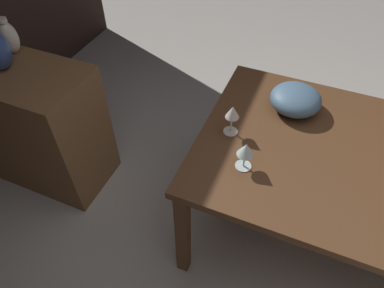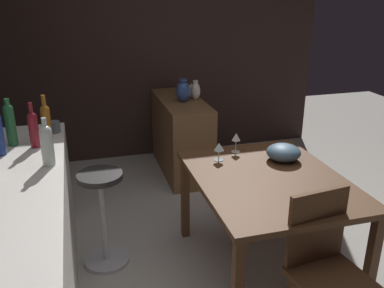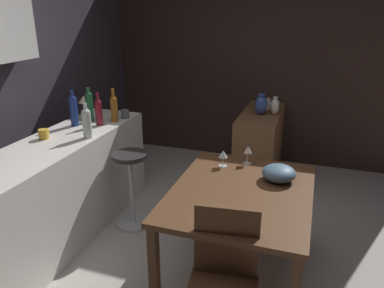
{
  "view_description": "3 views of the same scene",
  "coord_description": "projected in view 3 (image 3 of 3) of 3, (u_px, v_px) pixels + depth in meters",
  "views": [
    {
      "loc": [
        0.27,
        1.0,
        1.9
      ],
      "look_at": [
        0.63,
        0.13,
        0.9
      ],
      "focal_mm": 32.47,
      "sensor_mm": 36.0,
      "label": 1
    },
    {
      "loc": [
        -2.27,
        1.0,
        1.97
      ],
      "look_at": [
        0.53,
        0.21,
        0.85
      ],
      "focal_mm": 39.29,
      "sensor_mm": 36.0,
      "label": 2
    },
    {
      "loc": [
        -2.3,
        -0.63,
        1.98
      ],
      "look_at": [
        0.53,
        0.33,
        0.87
      ],
      "focal_mm": 34.85,
      "sensor_mm": 36.0,
      "label": 3
    }
  ],
  "objects": [
    {
      "name": "kitchen_counter",
      "position": [
        61.0,
        189.0,
        3.3
      ],
      "size": [
        2.1,
        0.6,
        0.9
      ],
      "primitive_type": "cube",
      "color": "silver",
      "rests_on": "ground_plane"
    },
    {
      "name": "wine_glass_right",
      "position": [
        248.0,
        151.0,
        3.07
      ],
      "size": [
        0.07,
        0.07,
        0.16
      ],
      "color": "silver",
      "rests_on": "dining_table"
    },
    {
      "name": "wall_side_right",
      "position": [
        244.0,
        61.0,
        4.82
      ],
      "size": [
        0.1,
        4.4,
        2.6
      ],
      "primitive_type": "cube",
      "color": "#33231E",
      "rests_on": "ground_plane"
    },
    {
      "name": "wine_bottle_ruby",
      "position": [
        99.0,
        111.0,
        3.53
      ],
      "size": [
        0.07,
        0.07,
        0.32
      ],
      "color": "maroon",
      "rests_on": "kitchen_counter"
    },
    {
      "name": "vase_ceramic_ivory",
      "position": [
        275.0,
        106.0,
        4.2
      ],
      "size": [
        0.1,
        0.1,
        0.2
      ],
      "color": "beige",
      "rests_on": "sideboard_cabinet"
    },
    {
      "name": "wine_bottle_clear",
      "position": [
        87.0,
        122.0,
        3.19
      ],
      "size": [
        0.08,
        0.08,
        0.31
      ],
      "color": "silver",
      "rests_on": "kitchen_counter"
    },
    {
      "name": "sideboard_cabinet",
      "position": [
        260.0,
        145.0,
        4.45
      ],
      "size": [
        1.1,
        0.44,
        0.82
      ],
      "primitive_type": "cube",
      "color": "brown",
      "rests_on": "ground_plane"
    },
    {
      "name": "vase_ceramic_blue",
      "position": [
        261.0,
        105.0,
        4.18
      ],
      "size": [
        0.15,
        0.15,
        0.24
      ],
      "color": "#334C8C",
      "rests_on": "sideboard_cabinet"
    },
    {
      "name": "counter_lamp",
      "position": [
        84.0,
        101.0,
        3.85
      ],
      "size": [
        0.11,
        0.11,
        0.2
      ],
      "color": "#A58447",
      "rests_on": "kitchen_counter"
    },
    {
      "name": "pillar_candle_short",
      "position": [
        276.0,
        106.0,
        4.34
      ],
      "size": [
        0.08,
        0.08,
        0.14
      ],
      "color": "white",
      "rests_on": "sideboard_cabinet"
    },
    {
      "name": "chair_near_window",
      "position": [
        223.0,
        281.0,
        2.14
      ],
      "size": [
        0.44,
        0.44,
        0.91
      ],
      "color": "#56351E",
      "rests_on": "ground_plane"
    },
    {
      "name": "pillar_candle_tall",
      "position": [
        268.0,
        104.0,
        4.43
      ],
      "size": [
        0.07,
        0.07,
        0.15
      ],
      "color": "white",
      "rests_on": "sideboard_cabinet"
    },
    {
      "name": "ground_plane",
      "position": [
        210.0,
        274.0,
        2.92
      ],
      "size": [
        9.0,
        9.0,
        0.0
      ],
      "primitive_type": "plane",
      "color": "#B7B2A8"
    },
    {
      "name": "dining_table",
      "position": [
        241.0,
        200.0,
        2.69
      ],
      "size": [
        1.25,
        0.98,
        0.74
      ],
      "color": "#56351E",
      "rests_on": "ground_plane"
    },
    {
      "name": "wine_bottle_green",
      "position": [
        89.0,
        105.0,
        3.64
      ],
      "size": [
        0.07,
        0.07,
        0.34
      ],
      "color": "#1E592D",
      "rests_on": "kitchen_counter"
    },
    {
      "name": "cup_mustard",
      "position": [
        44.0,
        134.0,
        3.2
      ],
      "size": [
        0.12,
        0.08,
        0.08
      ],
      "color": "gold",
      "rests_on": "kitchen_counter"
    },
    {
      "name": "cup_slate",
      "position": [
        125.0,
        114.0,
        3.78
      ],
      "size": [
        0.12,
        0.08,
        0.09
      ],
      "color": "#515660",
      "rests_on": "kitchen_counter"
    },
    {
      "name": "wine_bottle_amber",
      "position": [
        114.0,
        107.0,
        3.64
      ],
      "size": [
        0.07,
        0.07,
        0.33
      ],
      "color": "#8C5114",
      "rests_on": "kitchen_counter"
    },
    {
      "name": "bar_stool",
      "position": [
        132.0,
        188.0,
        3.46
      ],
      "size": [
        0.34,
        0.34,
        0.73
      ],
      "color": "#262323",
      "rests_on": "ground_plane"
    },
    {
      "name": "wine_glass_left",
      "position": [
        223.0,
        155.0,
        3.02
      ],
      "size": [
        0.07,
        0.07,
        0.14
      ],
      "color": "silver",
      "rests_on": "dining_table"
    },
    {
      "name": "fruit_bowl",
      "position": [
        279.0,
        173.0,
        2.79
      ],
      "size": [
        0.25,
        0.25,
        0.12
      ],
      "primitive_type": "ellipsoid",
      "color": "slate",
      "rests_on": "dining_table"
    },
    {
      "name": "wine_bottle_cobalt",
      "position": [
        74.0,
        109.0,
        3.51
      ],
      "size": [
        0.08,
        0.08,
        0.34
      ],
      "color": "navy",
      "rests_on": "kitchen_counter"
    }
  ]
}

